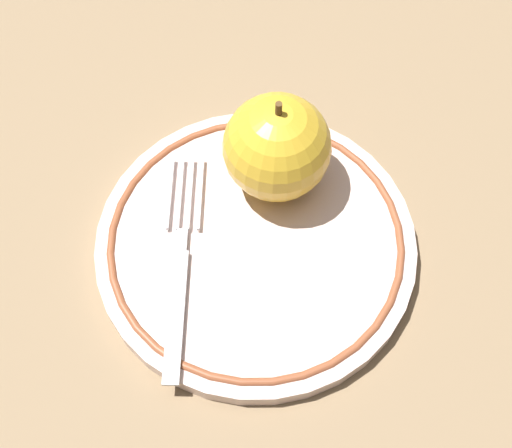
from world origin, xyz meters
name	(u,v)px	position (x,y,z in m)	size (l,w,h in m)	color
ground_plane	(232,248)	(0.00, 0.00, 0.00)	(2.00, 2.00, 0.00)	#886F51
plate	(256,242)	(0.00, -0.02, 0.01)	(0.25, 0.25, 0.02)	beige
apple_red_whole	(277,147)	(0.06, -0.03, 0.06)	(0.08, 0.08, 0.09)	gold
fork	(179,269)	(-0.03, 0.04, 0.02)	(0.19, 0.03, 0.00)	silver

